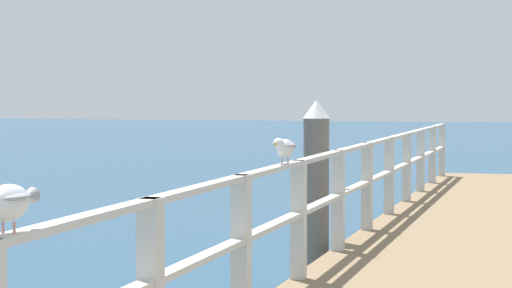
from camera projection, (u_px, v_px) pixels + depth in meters
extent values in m
cube|color=#846B4C|center=(466.00, 283.00, 9.71)|extent=(2.72, 21.12, 0.52)
cube|color=beige|center=(241.00, 248.00, 6.93)|extent=(0.12, 0.12, 1.02)
cube|color=beige|center=(298.00, 220.00, 8.49)|extent=(0.12, 0.12, 1.02)
cube|color=beige|center=(338.00, 200.00, 10.04)|extent=(0.12, 0.12, 1.02)
cube|color=beige|center=(367.00, 186.00, 11.60)|extent=(0.12, 0.12, 1.02)
cube|color=beige|center=(389.00, 176.00, 13.16)|extent=(0.12, 0.12, 1.02)
cube|color=beige|center=(407.00, 167.00, 14.71)|extent=(0.12, 0.12, 1.02)
cube|color=beige|center=(421.00, 160.00, 16.27)|extent=(0.12, 0.12, 1.02)
cube|color=beige|center=(432.00, 155.00, 17.82)|extent=(0.12, 0.12, 1.02)
cube|color=beige|center=(442.00, 150.00, 19.38)|extent=(0.12, 0.12, 1.02)
cube|color=beige|center=(338.00, 152.00, 10.02)|extent=(0.10, 19.52, 0.04)
cube|color=beige|center=(338.00, 195.00, 10.04)|extent=(0.10, 19.52, 0.04)
cylinder|color=#6B6056|center=(316.00, 203.00, 10.78)|extent=(0.28, 0.28, 1.84)
cone|color=white|center=(316.00, 109.00, 10.73)|extent=(0.29, 0.29, 0.20)
ellipsoid|color=white|center=(7.00, 203.00, 3.95)|extent=(0.13, 0.28, 0.15)
cone|color=#939399|center=(28.00, 196.00, 4.11)|extent=(0.07, 0.08, 0.07)
ellipsoid|color=#939399|center=(7.00, 196.00, 3.94)|extent=(0.18, 0.23, 0.04)
cylinder|color=tan|center=(14.00, 228.00, 3.95)|extent=(0.01, 0.01, 0.05)
cylinder|color=tan|center=(3.00, 227.00, 3.97)|extent=(0.01, 0.01, 0.05)
ellipsoid|color=white|center=(285.00, 148.00, 8.02)|extent=(0.14, 0.28, 0.15)
sphere|color=white|center=(278.00, 144.00, 7.85)|extent=(0.09, 0.09, 0.09)
cone|color=gold|center=(276.00, 144.00, 7.79)|extent=(0.03, 0.05, 0.02)
cone|color=#939399|center=(291.00, 146.00, 8.18)|extent=(0.07, 0.08, 0.07)
ellipsoid|color=#939399|center=(285.00, 145.00, 8.02)|extent=(0.18, 0.23, 0.04)
cylinder|color=tan|center=(288.00, 161.00, 8.02)|extent=(0.01, 0.01, 0.05)
cylinder|color=tan|center=(282.00, 161.00, 8.04)|extent=(0.01, 0.01, 0.05)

